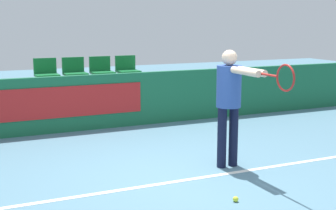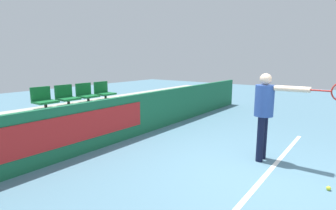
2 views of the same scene
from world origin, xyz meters
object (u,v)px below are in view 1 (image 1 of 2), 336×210
stadium_chair_1 (87,93)px  stadium_chair_3 (143,89)px  stadium_chair_0 (56,95)px  stadium_chair_7 (127,68)px  stadium_chair_4 (46,72)px  tennis_player (231,95)px  stadium_chair_2 (116,91)px  tennis_ball (236,199)px  stadium_chair_6 (101,70)px  stadium_chair_5 (75,71)px

stadium_chair_1 → stadium_chair_3: size_ratio=1.00×
stadium_chair_0 → stadium_chair_7: bearing=28.7°
stadium_chair_4 → tennis_player: tennis_player is taller
stadium_chair_1 → stadium_chair_4: (-0.62, 1.02, 0.36)m
stadium_chair_2 → stadium_chair_3: same height
tennis_ball → stadium_chair_6: bearing=88.3°
stadium_chair_2 → tennis_player: 3.88m
stadium_chair_1 → stadium_chair_2: size_ratio=1.00×
stadium_chair_7 → tennis_ball: stadium_chair_7 is taller
stadium_chair_3 → stadium_chair_7: stadium_chair_7 is taller
stadium_chair_1 → tennis_ball: size_ratio=7.94×
stadium_chair_4 → stadium_chair_6: 1.24m
stadium_chair_1 → stadium_chair_6: stadium_chair_6 is taller
stadium_chair_3 → stadium_chair_5: (-1.24, 1.02, 0.36)m
tennis_player → tennis_ball: tennis_player is taller
stadium_chair_1 → stadium_chair_7: stadium_chair_7 is taller
stadium_chair_6 → stadium_chair_0: bearing=-140.6°
tennis_ball → stadium_chair_0: bearing=102.1°
stadium_chair_1 → stadium_chair_6: size_ratio=1.00×
stadium_chair_3 → stadium_chair_5: stadium_chair_5 is taller
tennis_player → stadium_chair_0: bearing=112.7°
stadium_chair_4 → stadium_chair_7: size_ratio=1.00×
stadium_chair_6 → tennis_player: size_ratio=0.32×
stadium_chair_0 → stadium_chair_6: size_ratio=1.00×
stadium_chair_2 → stadium_chair_1: bearing=180.0°
stadium_chair_1 → stadium_chair_2: bearing=0.0°
stadium_chair_1 → tennis_player: tennis_player is taller
stadium_chair_3 → stadium_chair_7: bearing=90.0°
stadium_chair_3 → stadium_chair_2: bearing=180.0°
stadium_chair_5 → tennis_player: bearing=-77.7°
stadium_chair_3 → stadium_chair_4: size_ratio=1.00×
stadium_chair_3 → stadium_chair_6: size_ratio=1.00×
stadium_chair_6 → tennis_player: 4.86m
stadium_chair_0 → stadium_chair_2: bearing=0.0°
stadium_chair_0 → tennis_ball: size_ratio=7.94×
stadium_chair_0 → stadium_chair_4: size_ratio=1.00×
stadium_chair_2 → tennis_ball: (-0.17, -4.95, -0.56)m
stadium_chair_3 → stadium_chair_5: 1.64m
stadium_chair_4 → stadium_chair_7: same height
stadium_chair_1 → stadium_chair_6: bearing=58.7°
stadium_chair_3 → stadium_chair_4: (-1.85, 1.02, 0.36)m
stadium_chair_6 → stadium_chair_1: bearing=-121.3°
stadium_chair_7 → stadium_chair_6: bearing=180.0°
stadium_chair_3 → stadium_chair_5: bearing=140.6°
stadium_chair_0 → stadium_chair_6: stadium_chair_6 is taller
stadium_chair_2 → stadium_chair_0: bearing=180.0°
stadium_chair_1 → stadium_chair_7: 1.64m
stadium_chair_1 → stadium_chair_4: stadium_chair_4 is taller
stadium_chair_7 → tennis_ball: 6.09m
stadium_chair_4 → stadium_chair_7: bearing=0.0°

